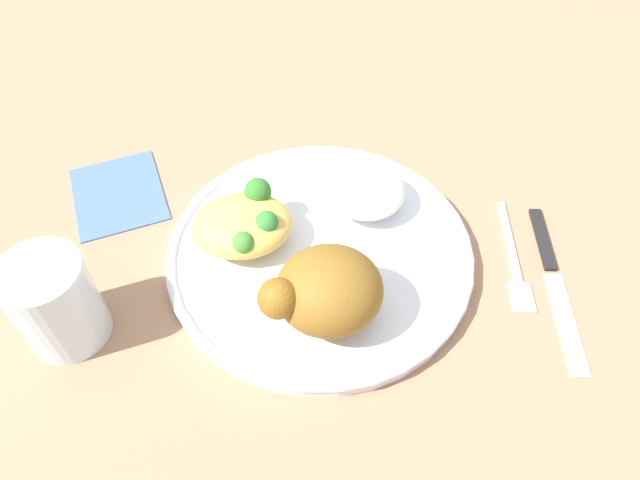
# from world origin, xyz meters

# --- Properties ---
(ground_plane) EXTENTS (2.00, 2.00, 0.00)m
(ground_plane) POSITION_xyz_m (0.00, 0.00, 0.00)
(ground_plane) COLOR #9F7456
(plate) EXTENTS (0.30, 0.30, 0.02)m
(plate) POSITION_xyz_m (0.00, 0.00, 0.01)
(plate) COLOR white
(plate) RESTS_ON ground_plane
(roasted_chicken) EXTENTS (0.10, 0.09, 0.07)m
(roasted_chicken) POSITION_xyz_m (0.01, 0.08, 0.05)
(roasted_chicken) COLOR brown
(roasted_chicken) RESTS_ON plate
(rice_pile) EXTENTS (0.08, 0.08, 0.03)m
(rice_pile) POSITION_xyz_m (-0.05, -0.05, 0.04)
(rice_pile) COLOR white
(rice_pile) RESTS_ON plate
(mac_cheese_with_broccoli) EXTENTS (0.10, 0.08, 0.05)m
(mac_cheese_with_broccoli) POSITION_xyz_m (0.07, -0.02, 0.04)
(mac_cheese_with_broccoli) COLOR #E1B653
(mac_cheese_with_broccoli) RESTS_ON plate
(fork) EXTENTS (0.03, 0.14, 0.01)m
(fork) POSITION_xyz_m (-0.19, 0.02, 0.00)
(fork) COLOR #B2B2B7
(fork) RESTS_ON ground_plane
(knife) EXTENTS (0.04, 0.19, 0.01)m
(knife) POSITION_xyz_m (-0.23, 0.04, 0.00)
(knife) COLOR black
(knife) RESTS_ON ground_plane
(water_glass) EXTENTS (0.07, 0.07, 0.09)m
(water_glass) POSITION_xyz_m (0.23, 0.06, 0.05)
(water_glass) COLOR silver
(water_glass) RESTS_ON ground_plane
(napkin) EXTENTS (0.12, 0.14, 0.00)m
(napkin) POSITION_xyz_m (0.21, -0.11, 0.00)
(napkin) COLOR #47669E
(napkin) RESTS_ON ground_plane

